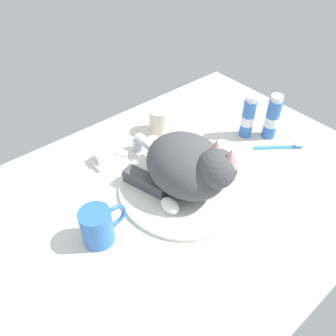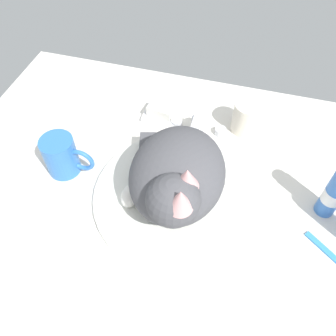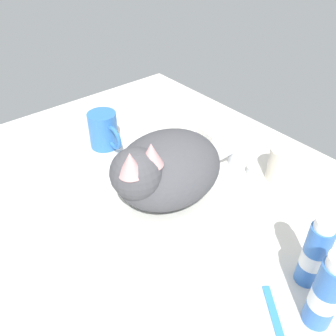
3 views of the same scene
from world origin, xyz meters
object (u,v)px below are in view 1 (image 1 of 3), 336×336
(cat, at_px, (190,166))
(toothbrush, at_px, (281,147))
(rinse_cup, at_px, (160,121))
(faucet, at_px, (142,145))
(toothpaste_bottle, at_px, (248,117))
(soap_bar, at_px, (106,154))
(mouthwash_bottle, at_px, (272,118))
(coffee_mug, at_px, (98,226))

(cat, relative_size, toothbrush, 2.10)
(cat, relative_size, rinse_cup, 3.31)
(faucet, xyz_separation_m, toothpaste_bottle, (0.31, -0.14, 0.04))
(soap_bar, distance_m, toothbrush, 0.53)
(cat, bearing_deg, soap_bar, 112.93)
(mouthwash_bottle, height_order, toothbrush, mouthwash_bottle)
(mouthwash_bottle, bearing_deg, toothbrush, -105.24)
(rinse_cup, xyz_separation_m, toothbrush, (0.23, -0.31, -0.03))
(rinse_cup, bearing_deg, toothpaste_bottle, -44.52)
(coffee_mug, bearing_deg, mouthwash_bottle, -0.52)
(toothbrush, bearing_deg, coffee_mug, 173.32)
(soap_bar, bearing_deg, coffee_mug, -125.64)
(faucet, height_order, toothbrush, faucet)
(rinse_cup, distance_m, mouthwash_bottle, 0.35)
(coffee_mug, distance_m, toothpaste_bottle, 0.57)
(soap_bar, xyz_separation_m, toothbrush, (0.44, -0.29, -0.02))
(rinse_cup, bearing_deg, toothbrush, -53.40)
(toothbrush, bearing_deg, toothpaste_bottle, 106.18)
(soap_bar, relative_size, toothpaste_bottle, 0.45)
(soap_bar, bearing_deg, rinse_cup, 4.12)
(coffee_mug, bearing_deg, faucet, 35.69)
(cat, distance_m, toothpaste_bottle, 0.31)
(cat, height_order, toothpaste_bottle, cat)
(cat, distance_m, coffee_mug, 0.27)
(faucet, height_order, mouthwash_bottle, mouthwash_bottle)
(coffee_mug, bearing_deg, toothpaste_bottle, 4.64)
(coffee_mug, bearing_deg, soap_bar, 54.36)
(toothbrush, bearing_deg, rinse_cup, 126.60)
(rinse_cup, height_order, soap_bar, rinse_cup)
(cat, xyz_separation_m, toothpaste_bottle, (0.31, 0.07, -0.02))
(coffee_mug, distance_m, toothbrush, 0.61)
(cat, xyz_separation_m, rinse_cup, (0.11, 0.26, -0.05))
(faucet, relative_size, toothpaste_bottle, 0.99)
(coffee_mug, distance_m, soap_bar, 0.28)
(faucet, distance_m, rinse_cup, 0.12)
(rinse_cup, xyz_separation_m, toothpaste_bottle, (0.20, -0.19, 0.03))
(toothpaste_bottle, bearing_deg, coffee_mug, -175.36)
(faucet, distance_m, mouthwash_bottle, 0.41)
(soap_bar, relative_size, toothbrush, 0.51)
(toothpaste_bottle, bearing_deg, mouthwash_bottle, -45.11)
(faucet, height_order, soap_bar, faucet)
(rinse_cup, distance_m, toothpaste_bottle, 0.28)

